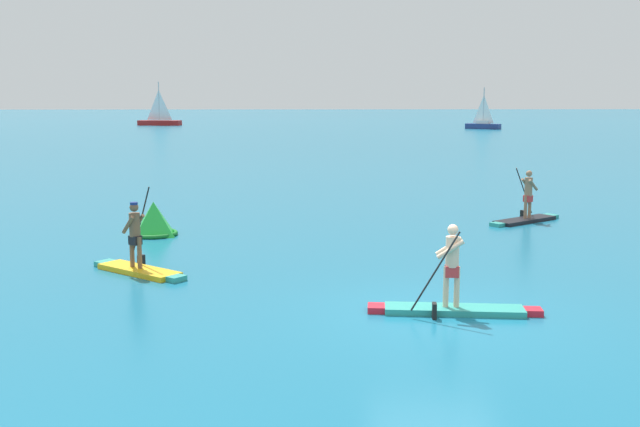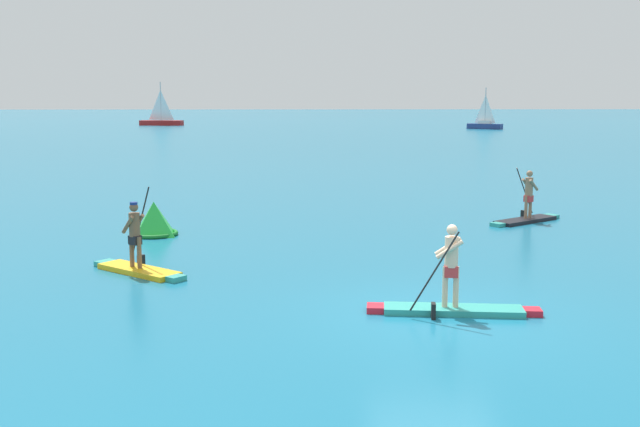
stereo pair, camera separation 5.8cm
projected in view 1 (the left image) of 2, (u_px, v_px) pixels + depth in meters
ground at (437, 314)px, 14.51m from camera, size 440.00×440.00×0.00m
paddleboarder_near_left at (138, 259)px, 17.87m from camera, size 2.53×2.21×2.06m
paddleboarder_mid_center at (452, 296)px, 14.54m from camera, size 3.40×0.92×1.78m
paddleboarder_far_right at (526, 212)px, 25.12m from camera, size 2.85×2.19×1.83m
race_marker_buoy at (154, 221)px, 22.67m from camera, size 1.65×1.65×1.03m
sailboat_left_horizon at (160, 121)px, 106.79m from camera, size 6.27×2.65×6.16m
sailboat_right_horizon at (483, 124)px, 95.19m from camera, size 4.35×3.45×5.24m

